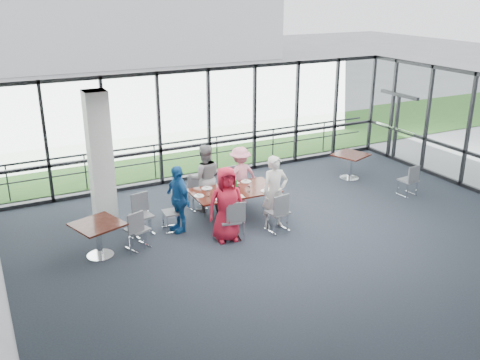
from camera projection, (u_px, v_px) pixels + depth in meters
name	position (u px, v px, depth m)	size (l,w,h in m)	color
floor	(303.00, 244.00, 11.78)	(12.00, 10.00, 0.02)	#232632
ceiling	(309.00, 100.00, 10.68)	(12.00, 10.00, 0.04)	silver
curtain_wall_back	(209.00, 124.00, 15.40)	(12.00, 0.10, 3.20)	white
exit_door	(396.00, 128.00, 17.12)	(0.12, 1.60, 2.10)	black
structural_column	(101.00, 160.00, 12.19)	(0.50, 0.50, 3.20)	white
apron	(156.00, 137.00, 20.14)	(80.00, 70.00, 0.02)	gray
grass_strip	(174.00, 150.00, 18.46)	(80.00, 5.00, 0.01)	#25561A
hangar_main	(108.00, 19.00, 39.20)	(24.00, 10.00, 6.00)	#B9BCBF
guard_rail	(202.00, 154.00, 16.28)	(0.06, 0.06, 12.00)	#2D2D33
main_table	(234.00, 194.00, 12.81)	(2.09, 1.20, 0.75)	#361208
side_table_left	(98.00, 228.00, 11.01)	(1.15, 1.15, 0.75)	#361208
side_table_right	(351.00, 158.00, 15.52)	(1.10, 1.10, 0.75)	#361208
diner_near_left	(226.00, 204.00, 11.68)	(0.83, 0.54, 1.70)	red
diner_near_right	(275.00, 192.00, 12.33)	(0.63, 0.46, 1.72)	silver
diner_far_left	(205.00, 178.00, 13.25)	(0.84, 0.52, 1.72)	gray
diner_far_right	(240.00, 175.00, 13.72)	(0.98, 0.51, 1.52)	pink
diner_end	(178.00, 199.00, 12.15)	(0.92, 0.50, 1.58)	#1A58A1
chair_main_nl	(230.00, 220.00, 11.83)	(0.45, 0.45, 0.91)	slate
chair_main_nr	(278.00, 212.00, 12.24)	(0.45, 0.45, 0.92)	slate
chair_main_fl	(197.00, 193.00, 13.48)	(0.40, 0.40, 0.82)	slate
chair_main_fr	(233.00, 186.00, 13.90)	(0.43, 0.43, 0.89)	slate
chair_main_end	(173.00, 212.00, 12.30)	(0.43, 0.43, 0.88)	slate
chair_spare_la	(137.00, 229.00, 11.43)	(0.43, 0.43, 0.88)	slate
chair_spare_lb	(142.00, 216.00, 12.07)	(0.44, 0.44, 0.91)	slate
chair_spare_r	(408.00, 180.00, 14.34)	(0.42, 0.42, 0.86)	slate
plate_nl	(221.00, 199.00, 12.20)	(0.26, 0.26, 0.01)	white
plate_nr	(266.00, 191.00, 12.70)	(0.25, 0.25, 0.01)	white
plate_fl	(207.00, 188.00, 12.86)	(0.26, 0.26, 0.01)	white
plate_fr	(246.00, 181.00, 13.30)	(0.26, 0.26, 0.01)	white
plate_end	(199.00, 196.00, 12.39)	(0.24, 0.24, 0.01)	white
tumbler_a	(231.00, 193.00, 12.39)	(0.07, 0.07, 0.15)	white
tumbler_b	(249.00, 189.00, 12.64)	(0.06, 0.06, 0.13)	white
tumbler_c	(233.00, 184.00, 12.97)	(0.07, 0.07, 0.15)	white
tumbler_d	(208.00, 194.00, 12.34)	(0.07, 0.07, 0.15)	white
menu_a	(237.00, 197.00, 12.35)	(0.33, 0.23, 0.00)	white
menu_b	(275.00, 189.00, 12.84)	(0.31, 0.21, 0.00)	white
menu_c	(232.00, 183.00, 13.22)	(0.31, 0.22, 0.00)	white
condiment_caddy	(237.00, 187.00, 12.88)	(0.10, 0.07, 0.04)	black
ketchup_bottle	(234.00, 186.00, 12.74)	(0.06, 0.06, 0.18)	#A80C00
green_bottle	(236.00, 184.00, 12.84)	(0.05, 0.05, 0.20)	#136B1F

